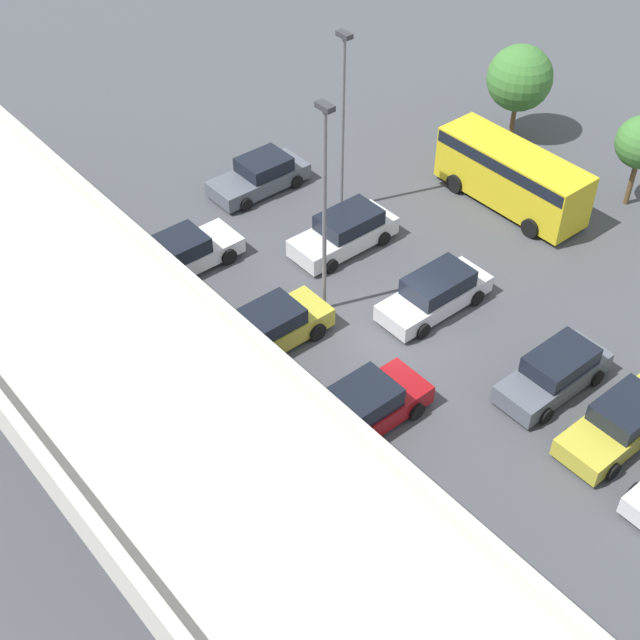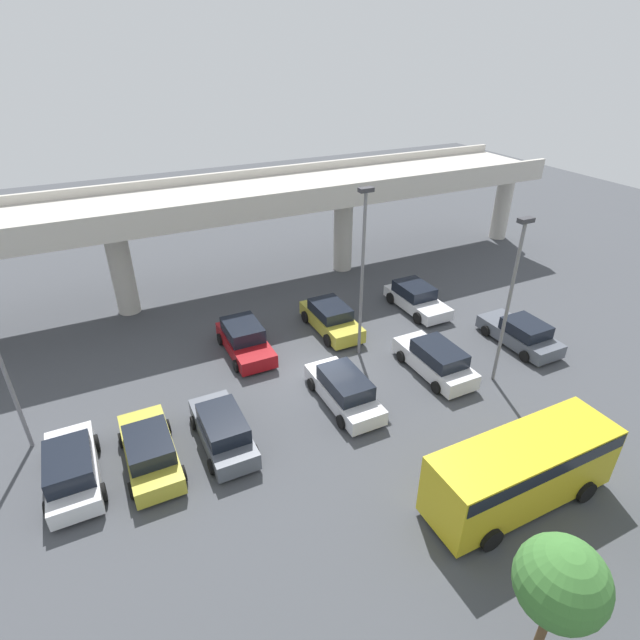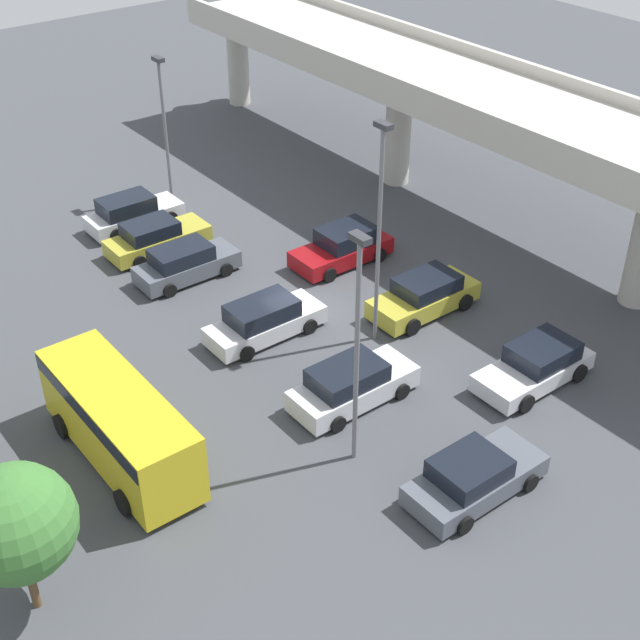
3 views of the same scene
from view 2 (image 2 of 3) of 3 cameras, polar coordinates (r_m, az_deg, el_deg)
The scene contains 16 objects.
ground_plane at distance 24.86m, azimuth 0.24°, elevation -6.97°, with size 96.29×96.29×0.00m, color #424449.
highway_overpass at distance 32.28m, azimuth -9.30°, elevation 12.82°, with size 46.26×6.54×7.09m.
parked_car_0 at distance 21.56m, azimuth -26.54°, elevation -14.93°, with size 2.03×4.58×1.62m.
parked_car_1 at distance 21.26m, azimuth -18.87°, elevation -13.90°, with size 2.07×4.73×1.54m.
parked_car_2 at distance 21.38m, azimuth -11.04°, elevation -12.21°, with size 2.00×4.55×1.57m.
parked_car_3 at distance 26.91m, azimuth -8.62°, elevation -2.24°, with size 2.19×4.62×1.65m.
parked_car_4 at distance 23.09m, azimuth 2.76°, elevation -7.95°, with size 2.03×4.83×1.59m.
parked_car_5 at distance 28.65m, azimuth 1.25°, elevation 0.21°, with size 2.13×4.75×1.60m.
parked_car_6 at distance 25.67m, azimuth 13.06°, elevation -4.45°, with size 2.11×4.74×1.62m.
parked_car_7 at distance 31.51m, azimuth 10.94°, elevation 2.46°, with size 2.18×4.69×1.55m.
parked_car_8 at distance 29.43m, azimuth 21.96°, elevation -1.43°, with size 2.20×4.69×1.52m.
shuttle_bus at distance 19.65m, azimuth 22.13°, elevation -15.31°, with size 7.24×2.55×2.72m.
lamp_post_near_aisle at distance 22.20m, azimuth -32.76°, elevation -3.79°, with size 0.70×0.35×7.31m.
lamp_post_mid_lot at distance 24.06m, azimuth 20.98°, elevation 3.01°, with size 0.70×0.35×8.27m.
lamp_post_by_overpass at distance 24.59m, azimuth 4.90°, elevation 6.36°, with size 0.70×0.35×8.91m.
tree_front_right at distance 15.04m, azimuth 25.84°, elevation -25.42°, with size 2.31×2.31×4.32m.
Camera 2 is at (-8.90, -17.90, 14.79)m, focal length 28.00 mm.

